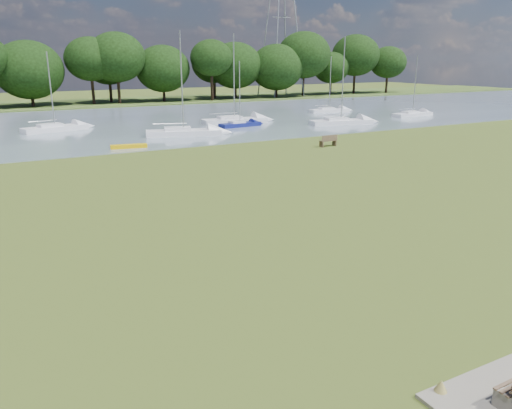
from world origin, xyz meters
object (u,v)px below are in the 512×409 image
sailboat_1 (340,120)px  sailboat_4 (412,113)px  riverbank_bench (329,141)px  sailboat_2 (329,109)px  kayak (129,146)px  sailboat_3 (54,127)px  sailboat_5 (234,119)px  sailboat_0 (183,130)px  sailboat_9 (240,123)px

sailboat_1 → sailboat_4: sailboat_1 is taller
riverbank_bench → sailboat_2: bearing=51.6°
sailboat_2 → kayak: bearing=-148.5°
kayak → sailboat_3: size_ratio=0.38×
sailboat_4 → sailboat_3: bearing=167.7°
kayak → sailboat_1: (26.34, 4.30, 0.34)m
sailboat_3 → sailboat_5: size_ratio=0.80×
riverbank_bench → sailboat_1: sailboat_1 is taller
sailboat_3 → riverbank_bench: bearing=-62.8°
sailboat_4 → sailboat_5: 25.05m
kayak → sailboat_0: 8.28m
sailboat_3 → sailboat_0: bearing=-56.6°
sailboat_9 → sailboat_2: bearing=16.1°
sailboat_3 → sailboat_5: bearing=-24.3°
sailboat_0 → sailboat_9: size_ratio=1.40×
sailboat_3 → kayak: bearing=-89.1°
sailboat_3 → sailboat_4: bearing=-25.6°
riverbank_bench → kayak: bearing=153.1°
riverbank_bench → sailboat_5: 18.75m
sailboat_2 → sailboat_0: bearing=-151.1°
sailboat_0 → kayak: bearing=-128.4°
sailboat_3 → sailboat_9: sailboat_3 is taller
sailboat_4 → sailboat_9: (-25.46, 1.39, 0.00)m
sailboat_2 → sailboat_4: size_ratio=0.97×
sailboat_5 → sailboat_9: sailboat_5 is taller
sailboat_2 → sailboat_3: bearing=-171.4°
sailboat_2 → sailboat_9: (-18.59, -8.20, 0.00)m
riverbank_bench → sailboat_5: size_ratio=0.17×
sailboat_2 → sailboat_9: size_ratio=1.08×
sailboat_5 → sailboat_9: 3.37m
riverbank_bench → sailboat_4: bearing=28.1°
sailboat_1 → sailboat_4: bearing=21.9°
kayak → sailboat_5: size_ratio=0.30×
sailboat_1 → sailboat_2: sailboat_1 is taller
sailboat_0 → sailboat_5: size_ratio=0.99×
kayak → sailboat_2: sailboat_2 is taller
sailboat_0 → sailboat_3: 14.62m
sailboat_0 → sailboat_4: sailboat_0 is taller
kayak → sailboat_4: 40.87m
sailboat_4 → kayak: bearing=-173.2°
sailboat_0 → sailboat_4: 33.61m
sailboat_2 → sailboat_4: sailboat_4 is taller
sailboat_0 → sailboat_3: size_ratio=1.23×
sailboat_0 → sailboat_9: 8.75m
sailboat_0 → sailboat_4: size_ratio=1.27×
kayak → sailboat_9: bearing=38.3°
sailboat_0 → sailboat_1: bearing=15.1°
riverbank_bench → kayak: 17.66m
sailboat_0 → sailboat_1: sailboat_0 is taller
sailboat_2 → sailboat_5: 18.41m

